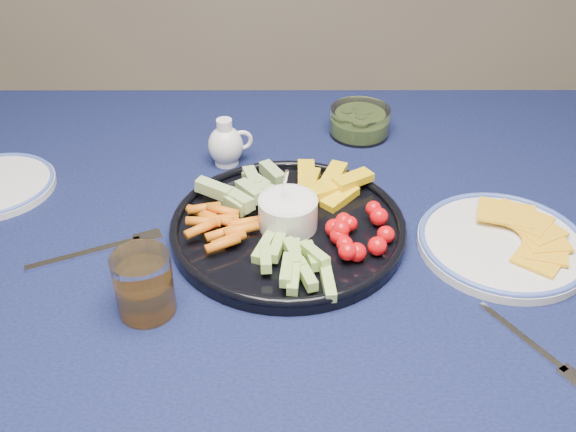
{
  "coord_description": "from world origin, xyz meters",
  "views": [
    {
      "loc": [
        -0.08,
        -0.67,
        1.3
      ],
      "look_at": [
        -0.08,
        0.05,
        0.78
      ],
      "focal_mm": 40.0,
      "sensor_mm": 36.0,
      "label": 1
    }
  ],
  "objects_px": {
    "crudite_platter": "(287,222)",
    "pickle_bowl": "(360,123)",
    "creamer_pitcher": "(226,145)",
    "cheese_plate": "(503,241)",
    "dining_table": "(341,305)",
    "juice_tumbler": "(144,288)"
  },
  "relations": [
    {
      "from": "dining_table",
      "to": "cheese_plate",
      "type": "height_order",
      "value": "cheese_plate"
    },
    {
      "from": "crudite_platter",
      "to": "dining_table",
      "type": "bearing_deg",
      "value": -35.59
    },
    {
      "from": "juice_tumbler",
      "to": "pickle_bowl",
      "type": "bearing_deg",
      "value": 56.12
    },
    {
      "from": "crudite_platter",
      "to": "pickle_bowl",
      "type": "xyz_separation_m",
      "value": [
        0.13,
        0.29,
        0.0
      ]
    },
    {
      "from": "crudite_platter",
      "to": "creamer_pitcher",
      "type": "bearing_deg",
      "value": 117.19
    },
    {
      "from": "dining_table",
      "to": "juice_tumbler",
      "type": "xyz_separation_m",
      "value": [
        -0.25,
        -0.1,
        0.12
      ]
    },
    {
      "from": "dining_table",
      "to": "creamer_pitcher",
      "type": "relative_size",
      "value": 20.67
    },
    {
      "from": "dining_table",
      "to": "cheese_plate",
      "type": "distance_m",
      "value": 0.24
    },
    {
      "from": "crudite_platter",
      "to": "creamer_pitcher",
      "type": "xyz_separation_m",
      "value": [
        -0.1,
        0.19,
        0.02
      ]
    },
    {
      "from": "crudite_platter",
      "to": "juice_tumbler",
      "type": "xyz_separation_m",
      "value": [
        -0.17,
        -0.15,
        0.02
      ]
    },
    {
      "from": "cheese_plate",
      "to": "crudite_platter",
      "type": "bearing_deg",
      "value": 173.46
    },
    {
      "from": "dining_table",
      "to": "crudite_platter",
      "type": "distance_m",
      "value": 0.14
    },
    {
      "from": "crudite_platter",
      "to": "pickle_bowl",
      "type": "distance_m",
      "value": 0.32
    },
    {
      "from": "creamer_pitcher",
      "to": "cheese_plate",
      "type": "xyz_separation_m",
      "value": [
        0.4,
        -0.23,
        -0.02
      ]
    },
    {
      "from": "pickle_bowl",
      "to": "crudite_platter",
      "type": "bearing_deg",
      "value": -113.86
    },
    {
      "from": "crudite_platter",
      "to": "cheese_plate",
      "type": "relative_size",
      "value": 1.43
    },
    {
      "from": "dining_table",
      "to": "pickle_bowl",
      "type": "relative_size",
      "value": 15.67
    },
    {
      "from": "dining_table",
      "to": "creamer_pitcher",
      "type": "bearing_deg",
      "value": 125.43
    },
    {
      "from": "creamer_pitcher",
      "to": "juice_tumbler",
      "type": "xyz_separation_m",
      "value": [
        -0.07,
        -0.35,
        0.0
      ]
    },
    {
      "from": "crudite_platter",
      "to": "cheese_plate",
      "type": "distance_m",
      "value": 0.3
    },
    {
      "from": "creamer_pitcher",
      "to": "cheese_plate",
      "type": "height_order",
      "value": "creamer_pitcher"
    },
    {
      "from": "pickle_bowl",
      "to": "creamer_pitcher",
      "type": "bearing_deg",
      "value": -156.39
    }
  ]
}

